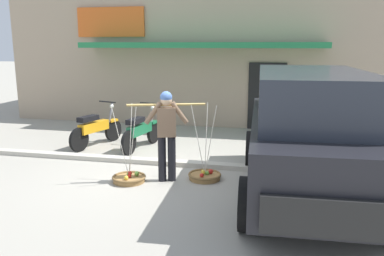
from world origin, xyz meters
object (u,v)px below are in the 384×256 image
(fruit_vendor, at_px, (167,130))
(motorcycle_nearest_shop, at_px, (96,129))
(fruit_basket_right_side, at_px, (205,175))
(parked_truck, at_px, (310,130))
(fruit_basket_left_side, at_px, (129,178))
(wooden_crate, at_px, (269,146))
(motorcycle_second_in_row, at_px, (141,131))

(fruit_vendor, relative_size, motorcycle_nearest_shop, 0.96)
(fruit_basket_right_side, bearing_deg, motorcycle_nearest_shop, 149.31)
(fruit_basket_right_side, bearing_deg, fruit_vendor, -161.86)
(motorcycle_nearest_shop, distance_m, parked_truck, 5.50)
(fruit_basket_left_side, distance_m, wooden_crate, 3.63)
(motorcycle_nearest_shop, bearing_deg, fruit_basket_right_side, -30.69)
(fruit_vendor, xyz_separation_m, wooden_crate, (1.83, 2.41, -0.82))
(fruit_basket_left_side, distance_m, parked_truck, 3.37)
(fruit_basket_left_side, bearing_deg, motorcycle_second_in_row, 104.15)
(wooden_crate, bearing_deg, parked_truck, -74.85)
(fruit_basket_left_side, height_order, parked_truck, parked_truck)
(motorcycle_nearest_shop, bearing_deg, wooden_crate, 4.38)
(motorcycle_nearest_shop, height_order, wooden_crate, motorcycle_nearest_shop)
(fruit_basket_right_side, distance_m, motorcycle_second_in_row, 2.70)
(fruit_basket_right_side, distance_m, parked_truck, 2.16)
(wooden_crate, bearing_deg, fruit_vendor, -127.14)
(fruit_vendor, height_order, wooden_crate, fruit_vendor)
(fruit_basket_left_side, distance_m, motorcycle_second_in_row, 2.39)
(motorcycle_nearest_shop, distance_m, wooden_crate, 4.30)
(wooden_crate, bearing_deg, motorcycle_nearest_shop, -175.62)
(parked_truck, relative_size, wooden_crate, 11.11)
(fruit_vendor, bearing_deg, motorcycle_nearest_shop, 139.69)
(fruit_vendor, xyz_separation_m, parked_truck, (2.52, -0.16, 0.16))
(motorcycle_nearest_shop, xyz_separation_m, motorcycle_second_in_row, (1.20, -0.02, 0.00))
(parked_truck, bearing_deg, motorcycle_nearest_shop, 155.71)
(fruit_basket_left_side, xyz_separation_m, motorcycle_second_in_row, (-0.58, 2.29, 0.38))
(fruit_vendor, xyz_separation_m, fruit_basket_right_side, (0.68, 0.22, -0.90))
(fruit_basket_left_side, height_order, motorcycle_nearest_shop, fruit_basket_left_side)
(fruit_vendor, relative_size, fruit_basket_right_side, 1.17)
(parked_truck, bearing_deg, fruit_basket_right_side, 168.16)
(motorcycle_nearest_shop, height_order, motorcycle_second_in_row, same)
(fruit_basket_left_side, bearing_deg, fruit_vendor, 18.27)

